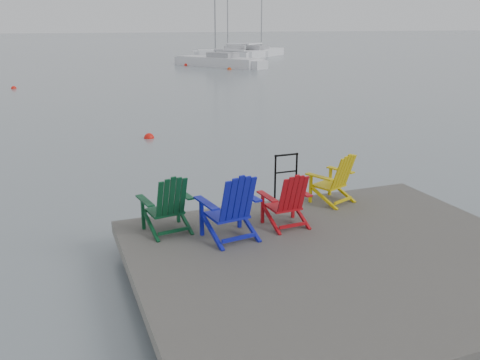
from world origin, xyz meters
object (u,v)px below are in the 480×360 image
object	(u,v)px
chair_yellow	(335,178)
buoy_d	(186,65)
buoy_c	(229,70)
chair_green	(167,203)
sailboat_near	(219,62)
handrail	(286,172)
chair_red	(287,199)
buoy_b	(14,89)
sailboat_mid	(259,53)
buoy_a	(149,138)
sailboat_far	(231,54)
chair_blue	(231,206)

from	to	relation	value
chair_yellow	buoy_d	size ratio (longest dim) A/B	2.60
buoy_c	buoy_d	xyz separation A→B (m)	(-2.26, 5.38, 0.00)
chair_yellow	buoy_c	distance (m)	34.04
chair_green	sailboat_near	world-z (taller)	sailboat_near
buoy_d	handrail	bearing A→B (deg)	-102.23
chair_red	buoy_d	bearing A→B (deg)	74.02
buoy_c	buoy_b	bearing A→B (deg)	-155.39
buoy_d	sailboat_mid	bearing A→B (deg)	40.13
sailboat_mid	buoy_d	distance (m)	14.74
sailboat_near	buoy_a	distance (m)	29.26
handrail	buoy_b	distance (m)	25.44
sailboat_far	sailboat_mid	bearing A→B (deg)	-77.42
chair_blue	sailboat_near	distance (m)	38.76
buoy_c	sailboat_far	bearing A→B (deg)	69.48
chair_blue	buoy_b	world-z (taller)	chair_blue
chair_yellow	buoy_b	world-z (taller)	chair_yellow
chair_red	sailboat_near	world-z (taller)	sailboat_near
chair_yellow	buoy_d	distance (m)	38.73
buoy_b	chair_green	bearing A→B (deg)	-82.51
chair_red	buoy_b	size ratio (longest dim) A/B	2.97
chair_red	sailboat_far	distance (m)	51.17
chair_red	buoy_d	distance (m)	39.73
sailboat_mid	buoy_b	world-z (taller)	sailboat_mid
handrail	chair_green	world-z (taller)	chair_green
chair_green	buoy_b	xyz separation A→B (m)	(-3.35, 25.50, -0.99)
chair_yellow	chair_blue	bearing A→B (deg)	177.99
sailboat_near	sailboat_far	xyz separation A→B (m)	(5.39, 11.79, 0.00)
chair_yellow	sailboat_mid	xyz separation A→B (m)	(18.63, 47.51, -0.63)
sailboat_near	chair_red	bearing A→B (deg)	-137.14
sailboat_mid	buoy_c	bearing A→B (deg)	-73.62
chair_red	chair_yellow	distance (m)	1.53
buoy_c	buoy_d	distance (m)	5.84
buoy_a	chair_yellow	bearing A→B (deg)	-79.13
sailboat_near	chair_blue	bearing A→B (deg)	-138.53
sailboat_mid	buoy_c	xyz separation A→B (m)	(-9.00, -14.88, -0.35)
sailboat_near	buoy_c	xyz separation A→B (m)	(-0.23, -3.24, -0.36)
buoy_b	chair_red	bearing A→B (deg)	-78.60
sailboat_far	buoy_d	xyz separation A→B (m)	(-7.89, -9.65, -0.36)
handrail	buoy_b	world-z (taller)	handrail
buoy_b	buoy_d	xyz separation A→B (m)	(13.93, 12.80, 0.00)
buoy_a	buoy_d	distance (m)	30.40
handrail	chair_blue	bearing A→B (deg)	-139.34
buoy_a	buoy_b	world-z (taller)	buoy_a
chair_green	chair_yellow	distance (m)	3.23
sailboat_mid	buoy_a	world-z (taller)	sailboat_mid
sailboat_far	buoy_c	bearing A→B (deg)	174.67
buoy_c	buoy_a	bearing A→B (deg)	-115.66
sailboat_near	sailboat_mid	distance (m)	14.57
chair_green	sailboat_mid	bearing A→B (deg)	56.92
buoy_b	buoy_c	bearing A→B (deg)	24.61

